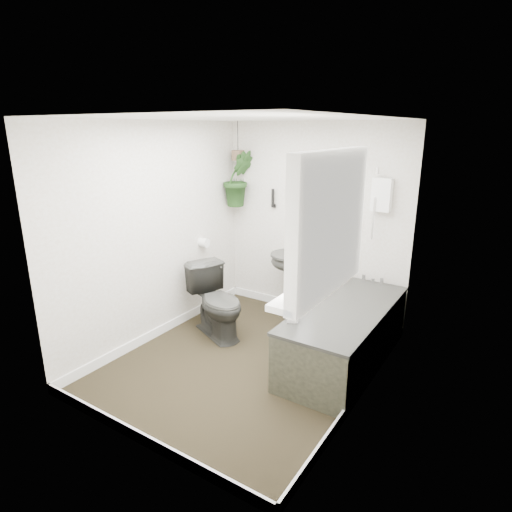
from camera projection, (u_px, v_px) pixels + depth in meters
The scene contains 22 objects.
floor at pixel (248, 361), 4.25m from camera, with size 2.30×2.80×0.02m, color black.
ceiling at pixel (246, 117), 3.58m from camera, with size 2.30×2.80×0.02m, color white.
wall_back at pixel (314, 222), 5.05m from camera, with size 2.30×0.02×2.30m, color silver.
wall_front at pixel (127, 299), 2.78m from camera, with size 2.30×0.02×2.30m, color silver.
wall_left at pixel (156, 233), 4.52m from camera, with size 0.02×2.80×2.30m, color silver.
wall_right at pixel (371, 272), 3.32m from camera, with size 0.02×2.80×2.30m, color silver.
skirting at pixel (248, 356), 4.24m from camera, with size 2.30×2.80×0.10m, color white.
bathtub at pixel (345, 335), 4.15m from camera, with size 0.72×1.72×0.58m, color #2C2D2A, non-canonical shape.
bath_screen at pixel (338, 222), 4.43m from camera, with size 0.04×0.72×1.40m, color silver, non-canonical shape.
shower_box at pixel (382, 195), 4.47m from camera, with size 0.20×0.10×0.35m, color white.
oval_mirror at pixel (303, 192), 4.99m from camera, with size 0.46×0.03×0.62m, color beige.
wall_sconce at pixel (273, 198), 5.22m from camera, with size 0.04×0.04×0.22m, color black.
toilet_roll_holder at pixel (204, 243), 5.12m from camera, with size 0.11×0.11×0.11m, color white.
window_recess at pixel (330, 224), 2.65m from camera, with size 0.08×1.00×0.90m, color white.
window_sill at pixel (316, 285), 2.80m from camera, with size 0.18×1.00×0.04m, color white.
window_blinds at pixel (323, 223), 2.67m from camera, with size 0.01×0.86×0.76m, color white.
toilet at pixel (217, 302), 4.69m from camera, with size 0.44×0.77×0.78m, color #2C2D2A.
pedestal_sink at pixel (290, 286), 5.10m from camera, with size 0.48×0.41×0.82m, color #2C2D2A, non-canonical shape.
sill_plant at pixel (331, 256), 2.91m from camera, with size 0.23×0.20×0.26m, color black.
hanging_plant at pixel (238, 179), 5.29m from camera, with size 0.38×0.30×0.69m, color black.
soap_bottle at pixel (293, 310), 3.75m from camera, with size 0.09×0.10×0.21m, color black.
hanging_pot at pixel (238, 155), 5.21m from camera, with size 0.16×0.16×0.12m, color brown.
Camera 1 is at (2.11, -3.13, 2.22)m, focal length 30.00 mm.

